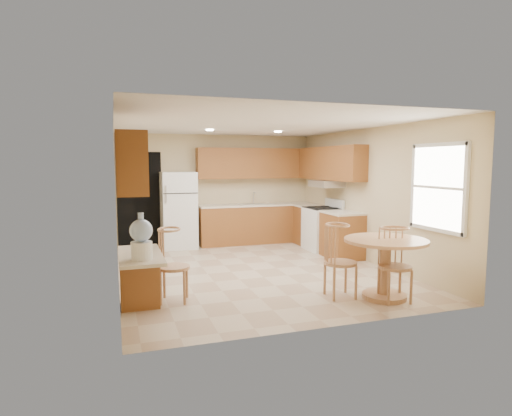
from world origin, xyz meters
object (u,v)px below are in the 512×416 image
object	(u,v)px
dining_table	(385,260)
chair_desk	(174,259)
refrigerator	(179,210)
water_crock	(141,238)
chair_table_a	(344,255)
chair_table_b	(400,259)
stove	(323,228)

from	to	relation	value
dining_table	chair_desk	world-z (taller)	chair_desk
refrigerator	water_crock	world-z (taller)	refrigerator
refrigerator	chair_table_a	bearing A→B (deg)	-69.38
refrigerator	chair_table_b	xyz separation A→B (m)	(2.22, -4.69, -0.23)
refrigerator	chair_desk	xyz separation A→B (m)	(-0.60, -3.76, -0.23)
dining_table	water_crock	bearing A→B (deg)	179.34
dining_table	refrigerator	bearing A→B (deg)	115.97
stove	chair_table_b	distance (m)	3.54
chair_table_a	dining_table	bearing A→B (deg)	79.25
stove	chair_desk	distance (m)	4.31
stove	chair_desk	bearing A→B (deg)	-143.82
chair_desk	water_crock	size ratio (longest dim) A/B	1.84
dining_table	chair_table_a	size ratio (longest dim) A/B	1.10
chair_desk	chair_table_b	bearing A→B (deg)	86.79
stove	dining_table	xyz separation A→B (m)	(-0.71, -3.23, 0.07)
chair_desk	refrigerator	bearing A→B (deg)	-173.94
dining_table	chair_table_a	xyz separation A→B (m)	(-0.55, 0.15, 0.08)
stove	chair_table_a	bearing A→B (deg)	-112.25
refrigerator	chair_desk	distance (m)	3.82
refrigerator	dining_table	size ratio (longest dim) A/B	1.49
dining_table	water_crock	world-z (taller)	water_crock
dining_table	chair_table_a	distance (m)	0.58
stove	dining_table	distance (m)	3.31
stove	water_crock	size ratio (longest dim) A/B	2.05
refrigerator	stove	world-z (taller)	refrigerator
dining_table	chair_table_b	bearing A→B (deg)	-78.51
stove	chair_table_b	size ratio (longest dim) A/B	1.10
water_crock	dining_table	bearing A→B (deg)	-0.66
stove	dining_table	size ratio (longest dim) A/B	0.97
stove	dining_table	bearing A→B (deg)	-102.38
chair_table_b	chair_desk	xyz separation A→B (m)	(-2.82, 0.93, -0.01)
water_crock	refrigerator	bearing A→B (deg)	76.61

